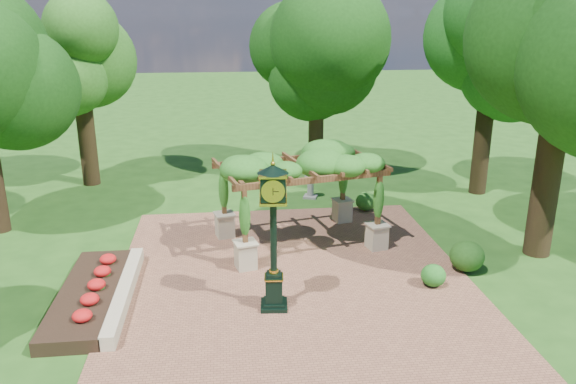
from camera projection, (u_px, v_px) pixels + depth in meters
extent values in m
plane|color=#1E4714|center=(299.00, 299.00, 14.97)|extent=(120.00, 120.00, 0.00)
cube|color=brown|center=(294.00, 281.00, 15.91)|extent=(10.00, 12.00, 0.04)
cube|color=#C6B793|center=(125.00, 293.00, 14.88)|extent=(0.35, 5.00, 0.40)
cube|color=red|center=(90.00, 295.00, 14.79)|extent=(1.50, 5.00, 0.36)
cube|color=black|center=(274.00, 305.00, 14.46)|extent=(0.74, 0.74, 0.10)
cube|color=black|center=(274.00, 289.00, 14.32)|extent=(0.46, 0.46, 0.77)
cube|color=gold|center=(274.00, 277.00, 14.22)|extent=(0.52, 0.52, 0.03)
cylinder|color=black|center=(273.00, 237.00, 13.88)|extent=(0.18, 0.18, 1.96)
cube|color=black|center=(273.00, 188.00, 13.49)|extent=(0.65, 0.65, 0.60)
cylinder|color=white|center=(273.00, 191.00, 13.20)|extent=(0.51, 0.07, 0.51)
cone|color=black|center=(273.00, 169.00, 13.35)|extent=(0.83, 0.83, 0.21)
sphere|color=gold|center=(273.00, 164.00, 13.31)|extent=(0.12, 0.12, 0.12)
cube|color=tan|center=(246.00, 255.00, 16.59)|extent=(0.68, 0.68, 0.78)
cube|color=brown|center=(245.00, 216.00, 16.21)|extent=(0.17, 0.17, 1.61)
cube|color=tan|center=(377.00, 237.00, 17.99)|extent=(0.68, 0.68, 0.78)
cube|color=brown|center=(379.00, 200.00, 17.61)|extent=(0.17, 0.17, 1.61)
cube|color=tan|center=(225.00, 225.00, 18.93)|extent=(0.68, 0.68, 0.78)
cube|color=brown|center=(224.00, 190.00, 18.55)|extent=(0.17, 0.17, 1.61)
cube|color=tan|center=(342.00, 211.00, 20.33)|extent=(0.68, 0.68, 0.78)
cube|color=brown|center=(343.00, 178.00, 19.95)|extent=(0.17, 0.17, 1.61)
cube|color=brown|center=(315.00, 180.00, 16.64)|extent=(4.95, 1.27, 0.19)
cube|color=brown|center=(285.00, 159.00, 18.98)|extent=(4.95, 1.27, 0.19)
ellipsoid|color=#255E1A|center=(299.00, 162.00, 17.74)|extent=(5.64, 4.20, 0.87)
cube|color=gray|center=(310.00, 197.00, 23.12)|extent=(0.66, 0.66, 0.09)
cylinder|color=gray|center=(311.00, 187.00, 22.99)|extent=(0.34, 0.34, 0.85)
cylinder|color=gray|center=(311.00, 176.00, 22.85)|extent=(0.63, 0.63, 0.05)
ellipsoid|color=#1F5F1B|center=(433.00, 275.00, 15.52)|extent=(0.70, 0.70, 0.62)
ellipsoid|color=#1F4714|center=(467.00, 256.00, 16.40)|extent=(1.05, 1.05, 0.90)
ellipsoid|color=#255B1A|center=(366.00, 202.00, 21.44)|extent=(0.90, 0.90, 0.70)
cylinder|color=#302212|center=(88.00, 147.00, 24.49)|extent=(0.74, 0.74, 3.37)
ellipsoid|color=#265618|center=(77.00, 44.00, 23.16)|extent=(3.73, 3.73, 5.33)
cylinder|color=#352615|center=(316.00, 141.00, 26.45)|extent=(0.70, 0.70, 2.96)
ellipsoid|color=#133B0E|center=(317.00, 59.00, 25.28)|extent=(4.80, 4.80, 4.67)
cylinder|color=black|center=(481.00, 151.00, 23.26)|extent=(0.69, 0.69, 3.60)
ellipsoid|color=#1A5217|center=(494.00, 35.00, 21.84)|extent=(4.20, 4.20, 5.68)
cylinder|color=#332414|center=(545.00, 193.00, 17.19)|extent=(0.80, 0.80, 4.00)
ellipsoid|color=#153E0F|center=(570.00, 17.00, 15.61)|extent=(5.19, 5.19, 6.32)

